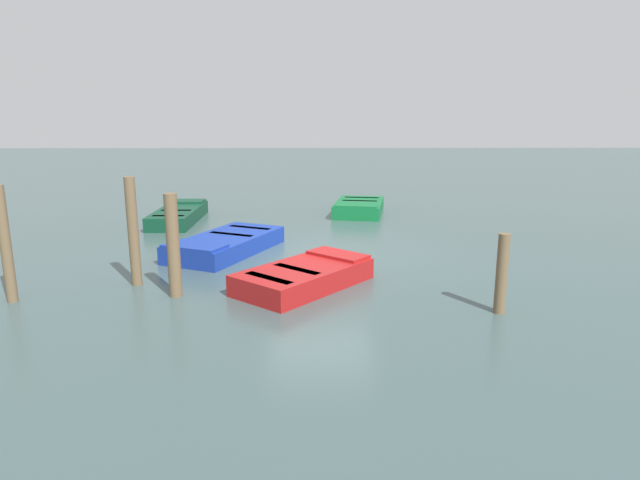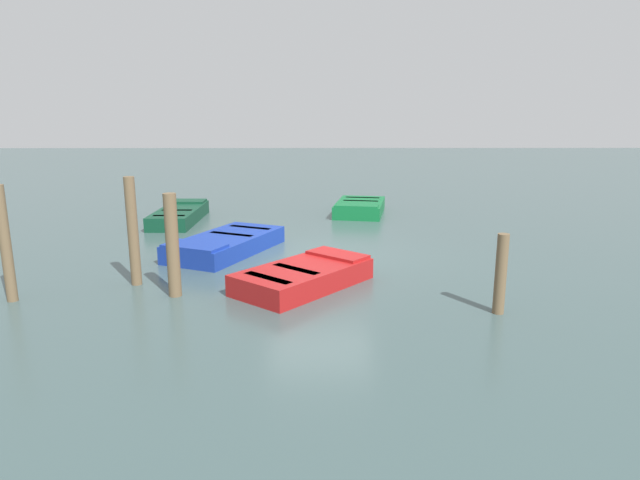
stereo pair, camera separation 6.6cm
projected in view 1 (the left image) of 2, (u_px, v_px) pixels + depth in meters
The scene contains 9 objects.
ground_plane at pixel (320, 255), 12.82m from camera, with size 80.00×80.00×0.00m, color #384C4C.
rowboat_red at pixel (305, 276), 10.42m from camera, with size 2.92×2.78×0.46m.
rowboat_green at pixel (359, 207), 17.97m from camera, with size 2.83×1.91×0.46m.
rowboat_blue at pixel (226, 244), 12.95m from camera, with size 3.46×2.64×0.46m.
rowboat_dark_green at pixel (179, 215), 16.67m from camera, with size 3.26×1.18×0.46m.
mooring_piling_near_left at pixel (133, 232), 10.34m from camera, with size 0.20×0.20×2.09m, color brown.
mooring_piling_mid_left at pixel (173, 246), 9.71m from camera, with size 0.23×0.23×1.87m, color brown.
mooring_piling_near_right at pixel (502, 274), 8.94m from camera, with size 0.19×0.19×1.35m, color brown.
mooring_piling_center at pixel (5, 245), 9.40m from camera, with size 0.18×0.18×2.06m, color brown.
Camera 1 is at (-12.41, 0.14, 3.24)m, focal length 30.72 mm.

